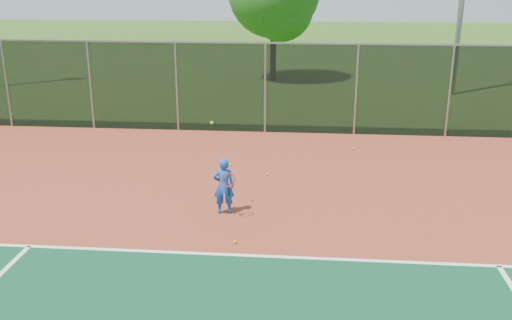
% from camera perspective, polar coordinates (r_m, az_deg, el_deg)
% --- Properties ---
extents(court_apron, '(30.00, 20.00, 0.02)m').
position_cam_1_polar(court_apron, '(10.26, 13.84, -12.56)').
color(court_apron, '#943B25').
rests_on(court_apron, ground).
extents(fence_back, '(30.00, 0.06, 3.03)m').
position_cam_1_polar(fence_back, '(19.14, 9.99, 7.04)').
color(fence_back, black).
rests_on(fence_back, court_apron).
extents(tennis_player, '(0.59, 0.59, 2.10)m').
position_cam_1_polar(tennis_player, '(12.69, -3.24, -2.59)').
color(tennis_player, blue).
rests_on(tennis_player, court_apron).
extents(practice_ball_0, '(0.07, 0.07, 0.07)m').
position_cam_1_polar(practice_ball_0, '(16.00, -2.56, -0.47)').
color(practice_ball_0, '#BBCC17').
rests_on(practice_ball_0, court_apron).
extents(practice_ball_2, '(0.07, 0.07, 0.07)m').
position_cam_1_polar(practice_ball_2, '(15.21, 1.08, -1.46)').
color(practice_ball_2, '#BBCC17').
rests_on(practice_ball_2, court_apron).
extents(practice_ball_3, '(0.07, 0.07, 0.07)m').
position_cam_1_polar(practice_ball_3, '(17.71, 9.66, 1.13)').
color(practice_ball_3, '#BBCC17').
rests_on(practice_ball_3, court_apron).
extents(practice_ball_4, '(0.07, 0.07, 0.07)m').
position_cam_1_polar(practice_ball_4, '(11.51, -2.11, -8.19)').
color(practice_ball_4, '#BBCC17').
rests_on(practice_ball_4, court_apron).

